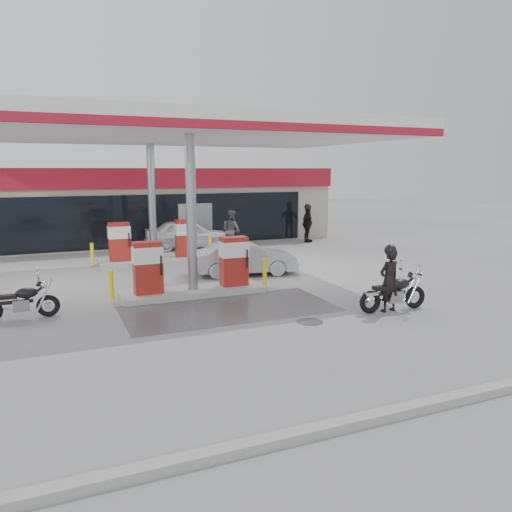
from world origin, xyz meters
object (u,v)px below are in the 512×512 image
(sedan_white, at_px, (188,234))
(biker_walking, at_px, (307,224))
(attendant, at_px, (231,230))
(pump_island_far, at_px, (153,246))
(biker_main, at_px, (389,280))
(hatchback_silver, at_px, (245,258))
(main_motorcycle, at_px, (394,294))
(parked_motorcycle, at_px, (21,303))
(pump_island_near, at_px, (193,273))

(sedan_white, relative_size, biker_walking, 2.20)
(attendant, bearing_deg, pump_island_far, 91.04)
(pump_island_far, xyz_separation_m, biker_main, (4.50, -9.99, 0.18))
(hatchback_silver, distance_m, biker_walking, 9.15)
(pump_island_far, xyz_separation_m, hatchback_silver, (2.68, -3.80, -0.07))
(biker_main, height_order, sedan_white, biker_main)
(main_motorcycle, bearing_deg, pump_island_far, 117.78)
(parked_motorcycle, bearing_deg, hatchback_silver, 21.87)
(biker_main, xyz_separation_m, biker_walking, (4.50, 12.80, 0.09))
(biker_main, bearing_deg, biker_walking, -117.11)
(pump_island_far, height_order, main_motorcycle, pump_island_far)
(hatchback_silver, height_order, biker_walking, biker_walking)
(biker_main, xyz_separation_m, attendant, (-0.33, 11.72, 0.10))
(pump_island_far, height_order, biker_main, biker_main)
(sedan_white, relative_size, attendant, 2.18)
(sedan_white, bearing_deg, parked_motorcycle, 150.43)
(main_motorcycle, xyz_separation_m, hatchback_silver, (-2.02, 6.20, 0.15))
(sedan_white, height_order, biker_walking, biker_walking)
(pump_island_far, relative_size, sedan_white, 1.18)
(parked_motorcycle, bearing_deg, main_motorcycle, -18.05)
(pump_island_far, distance_m, sedan_white, 4.01)
(pump_island_far, xyz_separation_m, sedan_white, (2.41, 3.20, 0.03))
(main_motorcycle, bearing_deg, biker_walking, 74.05)
(pump_island_near, distance_m, attendant, 8.78)
(pump_island_near, distance_m, biker_main, 6.02)
(main_motorcycle, relative_size, attendant, 1.08)
(parked_motorcycle, height_order, attendant, attendant)
(attendant, bearing_deg, biker_walking, -98.77)
(main_motorcycle, bearing_deg, parked_motorcycle, 164.21)
(biker_main, distance_m, sedan_white, 13.36)
(pump_island_near, relative_size, biker_main, 2.88)
(hatchback_silver, relative_size, biker_walking, 1.96)
(pump_island_far, height_order, hatchback_silver, pump_island_far)
(pump_island_far, relative_size, biker_walking, 2.61)
(pump_island_near, height_order, pump_island_far, same)
(pump_island_near, distance_m, sedan_white, 9.51)
(attendant, distance_m, hatchback_silver, 5.73)
(sedan_white, bearing_deg, hatchback_silver, -171.13)
(pump_island_near, xyz_separation_m, pump_island_far, (0.00, 6.00, 0.00))
(biker_main, bearing_deg, sedan_white, -88.75)
(pump_island_near, xyz_separation_m, main_motorcycle, (4.70, -4.00, -0.22))
(pump_island_far, height_order, biker_walking, biker_walking)
(pump_island_far, xyz_separation_m, parked_motorcycle, (-4.92, -6.80, -0.26))
(biker_main, distance_m, parked_motorcycle, 9.96)
(sedan_white, relative_size, hatchback_silver, 1.12)
(pump_island_near, distance_m, parked_motorcycle, 4.99)
(parked_motorcycle, bearing_deg, attendant, 43.50)
(pump_island_far, distance_m, biker_walking, 9.43)
(pump_island_near, height_order, biker_walking, biker_walking)
(parked_motorcycle, distance_m, attendant, 12.47)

